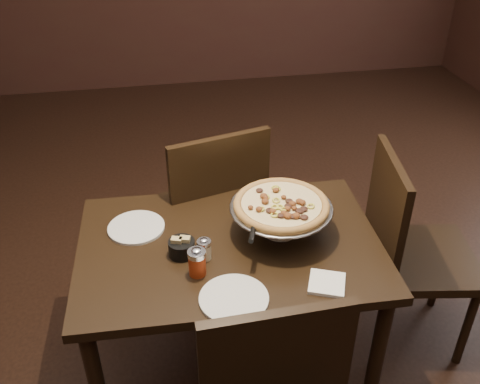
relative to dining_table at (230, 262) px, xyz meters
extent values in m
cube|color=black|center=(-0.05, 0.06, -0.64)|extent=(6.00, 7.00, 0.02)
cube|color=black|center=(0.00, 0.00, 0.08)|extent=(1.20, 0.82, 0.04)
cylinder|color=black|center=(0.51, -0.35, -0.29)|extent=(0.06, 0.06, 0.69)
cylinder|color=black|center=(-0.51, 0.35, -0.29)|extent=(0.06, 0.06, 0.69)
cylinder|color=black|center=(0.54, 0.31, -0.29)|extent=(0.06, 0.06, 0.69)
cylinder|color=silver|center=(0.21, 0.03, 0.10)|extent=(0.14, 0.14, 0.01)
cylinder|color=silver|center=(0.21, 0.03, 0.16)|extent=(0.03, 0.03, 0.11)
cylinder|color=silver|center=(0.21, 0.03, 0.21)|extent=(0.10, 0.10, 0.01)
cylinder|color=#95959A|center=(0.21, 0.03, 0.22)|extent=(0.39, 0.39, 0.01)
torus|color=#95959A|center=(0.21, 0.03, 0.22)|extent=(0.40, 0.40, 0.01)
cylinder|color=#8F5E2B|center=(0.21, 0.03, 0.23)|extent=(0.36, 0.36, 0.01)
torus|color=#8F5E2B|center=(0.21, 0.03, 0.23)|extent=(0.37, 0.37, 0.03)
cylinder|color=tan|center=(0.21, 0.03, 0.24)|extent=(0.31, 0.31, 0.01)
cylinder|color=beige|center=(-0.11, -0.07, 0.13)|extent=(0.05, 0.05, 0.07)
cylinder|color=silver|center=(-0.11, -0.07, 0.17)|extent=(0.05, 0.05, 0.02)
ellipsoid|color=silver|center=(-0.11, -0.07, 0.18)|extent=(0.03, 0.03, 0.01)
cylinder|color=#922B0D|center=(-0.14, -0.15, 0.14)|extent=(0.06, 0.06, 0.08)
cylinder|color=silver|center=(-0.14, -0.15, 0.19)|extent=(0.07, 0.07, 0.02)
ellipsoid|color=silver|center=(-0.14, -0.15, 0.21)|extent=(0.04, 0.04, 0.01)
cylinder|color=black|center=(-0.19, -0.03, 0.13)|extent=(0.10, 0.10, 0.06)
cube|color=tan|center=(-0.20, -0.03, 0.14)|extent=(0.05, 0.04, 0.07)
cube|color=tan|center=(-0.17, -0.03, 0.14)|extent=(0.05, 0.04, 0.07)
cube|color=white|center=(0.30, -0.29, 0.10)|extent=(0.16, 0.16, 0.01)
cylinder|color=silver|center=(-0.35, 0.16, 0.10)|extent=(0.23, 0.23, 0.01)
cylinder|color=silver|center=(-0.04, -0.31, 0.10)|extent=(0.24, 0.24, 0.01)
cone|color=silver|center=(0.07, -0.11, 0.23)|extent=(0.14, 0.14, 0.00)
cylinder|color=black|center=(0.07, -0.11, 0.23)|extent=(0.06, 0.13, 0.02)
cube|color=black|center=(-0.03, 0.57, -0.16)|extent=(0.57, 0.57, 0.04)
cube|color=black|center=(0.02, 0.37, 0.12)|extent=(0.46, 0.15, 0.49)
cylinder|color=black|center=(0.11, 0.80, -0.41)|extent=(0.04, 0.04, 0.46)
cylinder|color=black|center=(-0.26, 0.71, -0.41)|extent=(0.04, 0.04, 0.46)
cylinder|color=black|center=(0.20, 0.44, -0.41)|extent=(0.04, 0.04, 0.46)
cylinder|color=black|center=(-0.17, 0.35, -0.41)|extent=(0.04, 0.04, 0.46)
cube|color=black|center=(0.03, -0.62, 0.10)|extent=(0.46, 0.05, 0.48)
cube|color=black|center=(0.89, 0.06, -0.17)|extent=(0.52, 0.52, 0.04)
cube|color=black|center=(0.68, 0.09, 0.10)|extent=(0.11, 0.46, 0.48)
cylinder|color=black|center=(1.04, -0.16, -0.41)|extent=(0.04, 0.04, 0.45)
cylinder|color=black|center=(1.10, 0.21, -0.41)|extent=(0.04, 0.04, 0.45)
cylinder|color=black|center=(0.68, -0.10, -0.41)|extent=(0.04, 0.04, 0.45)
cylinder|color=black|center=(0.74, 0.27, -0.41)|extent=(0.04, 0.04, 0.45)
camera|label=1|loc=(-0.26, -1.61, 1.39)|focal=40.00mm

